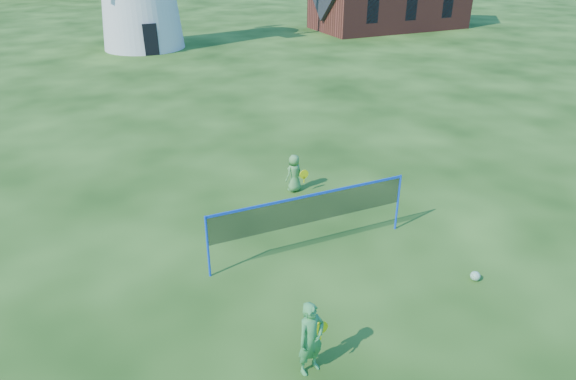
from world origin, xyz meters
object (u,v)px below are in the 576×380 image
(badminton_net, at_px, (310,210))
(play_ball, at_px, (475,276))
(player_boy, at_px, (294,173))
(player_girl, at_px, (311,338))

(badminton_net, bearing_deg, play_ball, -41.98)
(badminton_net, bearing_deg, player_boy, 71.92)
(player_boy, height_order, play_ball, player_boy)
(player_girl, bearing_deg, badminton_net, 50.95)
(badminton_net, distance_m, player_girl, 3.79)
(player_girl, bearing_deg, play_ball, -2.66)
(play_ball, bearing_deg, badminton_net, 138.02)
(badminton_net, relative_size, play_ball, 22.95)
(badminton_net, xyz_separation_m, play_ball, (2.85, -2.56, -1.03))
(player_boy, bearing_deg, player_girl, 48.92)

